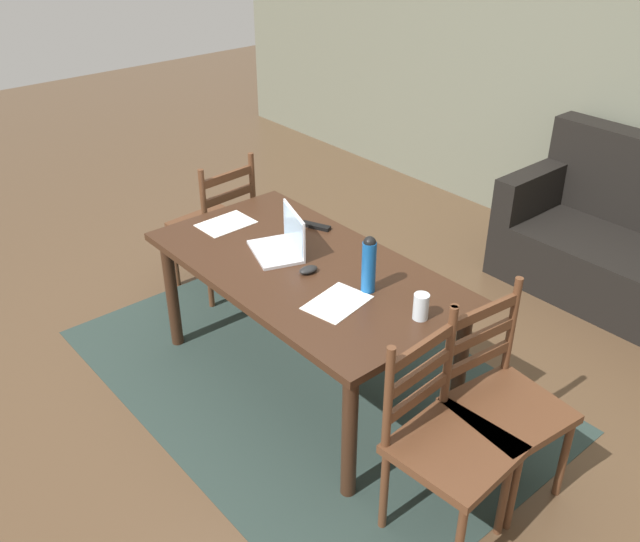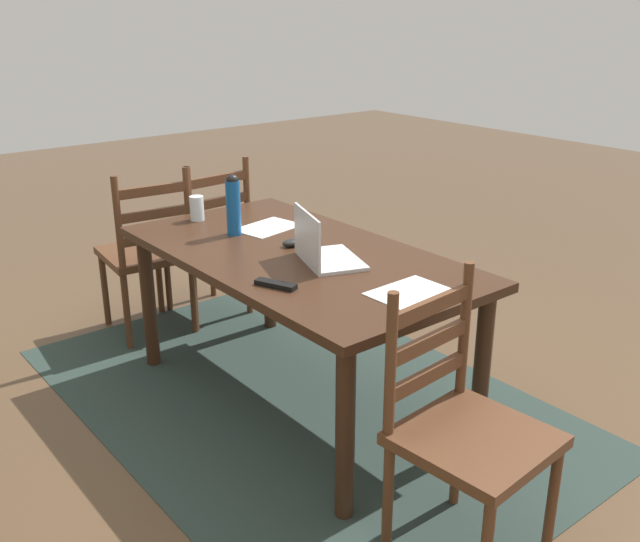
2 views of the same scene
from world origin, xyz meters
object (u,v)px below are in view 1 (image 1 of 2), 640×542
object	(u,v)px
dining_table	(304,279)
chair_left_far	(216,226)
tv_remote	(316,226)
laptop	(284,242)
drinking_glass	(421,307)
chair_right_near	(446,442)
computer_mouse	(308,270)
water_bottle	(369,263)
chair_right_far	(502,403)

from	to	relation	value
dining_table	chair_left_far	world-z (taller)	chair_left_far
dining_table	tv_remote	bearing A→B (deg)	131.51
tv_remote	laptop	bearing A→B (deg)	176.15
drinking_glass	chair_left_far	bearing A→B (deg)	177.11
tv_remote	chair_right_near	bearing A→B (deg)	-132.05
computer_mouse	tv_remote	bearing A→B (deg)	141.53
chair_left_far	computer_mouse	xyz separation A→B (m)	(1.20, -0.22, 0.29)
water_bottle	computer_mouse	xyz separation A→B (m)	(-0.31, -0.11, -0.13)
chair_right_near	chair_left_far	size ratio (longest dim) A/B	1.00
laptop	water_bottle	bearing A→B (deg)	6.81
chair_right_near	chair_left_far	xyz separation A→B (m)	(-2.25, 0.37, 0.00)
chair_right_near	dining_table	bearing A→B (deg)	170.79
dining_table	computer_mouse	distance (m)	0.13
water_bottle	drinking_glass	distance (m)	0.33
water_bottle	dining_table	bearing A→B (deg)	-169.13
dining_table	laptop	world-z (taller)	laptop
dining_table	chair_right_near	bearing A→B (deg)	-9.21
laptop	computer_mouse	size ratio (longest dim) A/B	3.76
computer_mouse	drinking_glass	bearing A→B (deg)	16.94
dining_table	tv_remote	xyz separation A→B (m)	(-0.28, 0.31, 0.10)
laptop	tv_remote	world-z (taller)	laptop
chair_right_near	water_bottle	bearing A→B (deg)	160.74
chair_left_far	drinking_glass	xyz separation A→B (m)	(1.83, -0.09, 0.33)
chair_left_far	dining_table	bearing A→B (deg)	-9.23
chair_left_far	tv_remote	world-z (taller)	chair_left_far
chair_left_far	drinking_glass	world-z (taller)	chair_left_far
laptop	drinking_glass	size ratio (longest dim) A/B	3.06
laptop	drinking_glass	world-z (taller)	laptop
chair_left_far	chair_right_near	bearing A→B (deg)	-9.22
chair_left_far	drinking_glass	bearing A→B (deg)	-2.89
water_bottle	drinking_glass	xyz separation A→B (m)	(0.32, 0.02, -0.09)
dining_table	water_bottle	distance (m)	0.46
dining_table	water_bottle	xyz separation A→B (m)	(0.39, 0.07, 0.24)
chair_right_near	chair_left_far	distance (m)	2.28
water_bottle	chair_right_far	bearing A→B (deg)	8.43
dining_table	water_bottle	bearing A→B (deg)	10.87
chair_right_far	tv_remote	xyz separation A→B (m)	(-1.40, 0.13, 0.28)
drinking_glass	dining_table	bearing A→B (deg)	-172.72
chair_right_far	chair_left_far	size ratio (longest dim) A/B	1.00
chair_left_far	laptop	bearing A→B (deg)	-10.45
chair_right_far	drinking_glass	size ratio (longest dim) A/B	7.74
chair_right_near	chair_left_far	bearing A→B (deg)	170.78
dining_table	computer_mouse	size ratio (longest dim) A/B	16.72
dining_table	laptop	xyz separation A→B (m)	(-0.17, 0.01, 0.15)
laptop	tv_remote	size ratio (longest dim) A/B	2.21
drinking_glass	tv_remote	bearing A→B (deg)	167.24
tv_remote	drinking_glass	bearing A→B (deg)	-125.33
chair_right_far	computer_mouse	xyz separation A→B (m)	(-1.05, -0.22, 0.29)
water_bottle	computer_mouse	size ratio (longest dim) A/B	2.87
chair_right_near	laptop	xyz separation A→B (m)	(-1.30, 0.19, 0.33)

